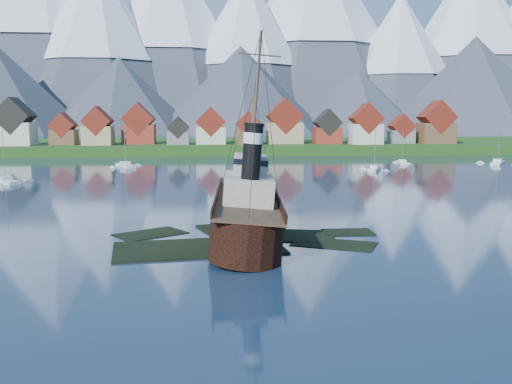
{
  "coord_description": "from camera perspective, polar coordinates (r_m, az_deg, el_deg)",
  "views": [
    {
      "loc": [
        -1.39,
        -62.13,
        14.45
      ],
      "look_at": [
        3.8,
        6.0,
        5.0
      ],
      "focal_mm": 40.0,
      "sensor_mm": 36.0,
      "label": 1
    }
  ],
  "objects": [
    {
      "name": "sailboat_f",
      "position": [
        177.22,
        23.02,
        2.66
      ],
      "size": [
        7.92,
        9.76,
        12.82
      ],
      "rotation": [
        0.0,
        0.0,
        -0.61
      ],
      "color": "silver",
      "rests_on": "ground"
    },
    {
      "name": "shore_bank",
      "position": [
        232.59,
        -4.01,
        4.29
      ],
      "size": [
        600.0,
        80.0,
        3.2
      ],
      "primitive_type": "cube",
      "color": "#143F12",
      "rests_on": "ground"
    },
    {
      "name": "shoal",
      "position": [
        66.04,
        -1.5,
        -5.08
      ],
      "size": [
        31.71,
        21.24,
        1.14
      ],
      "color": "black",
      "rests_on": "ground"
    },
    {
      "name": "sailboat_c",
      "position": [
        158.38,
        -12.94,
        2.54
      ],
      "size": [
        6.76,
        9.97,
        12.81
      ],
      "rotation": [
        0.0,
        0.0,
        0.48
      ],
      "color": "silver",
      "rests_on": "ground"
    },
    {
      "name": "sailboat_e",
      "position": [
        170.38,
        14.41,
        2.84
      ],
      "size": [
        3.6,
        8.9,
        10.05
      ],
      "rotation": [
        0.0,
        0.0,
        -0.17
      ],
      "color": "silver",
      "rests_on": "ground"
    },
    {
      "name": "sailboat_a",
      "position": [
        129.93,
        -23.78,
        0.93
      ],
      "size": [
        8.25,
        8.62,
        11.66
      ],
      "rotation": [
        0.0,
        0.0,
        0.75
      ],
      "color": "silver",
      "rests_on": "ground"
    },
    {
      "name": "seawall",
      "position": [
        194.67,
        -3.94,
        3.6
      ],
      "size": [
        600.0,
        2.5,
        2.0
      ],
      "primitive_type": "cube",
      "color": "#3F3D38",
      "rests_on": "ground"
    },
    {
      "name": "town",
      "position": [
        216.72,
        -12.85,
        6.23
      ],
      "size": [
        250.96,
        16.69,
        17.3
      ],
      "color": "maroon",
      "rests_on": "ground"
    },
    {
      "name": "sailboat_d",
      "position": [
        148.4,
        11.75,
        2.22
      ],
      "size": [
        5.42,
        8.32,
        11.25
      ],
      "rotation": [
        0.0,
        0.0,
        -0.45
      ],
      "color": "silver",
      "rests_on": "ground"
    },
    {
      "name": "mountains",
      "position": [
        548.53,
        -4.41,
        15.7
      ],
      "size": [
        965.0,
        340.0,
        205.0
      ],
      "color": "#2D333D",
      "rests_on": "ground"
    },
    {
      "name": "ground",
      "position": [
        63.81,
        -3.01,
        -5.23
      ],
      "size": [
        1400.0,
        1400.0,
        0.0
      ],
      "primitive_type": "plane",
      "color": "#16283F",
      "rests_on": "ground"
    },
    {
      "name": "tugboat_wreck",
      "position": [
        66.78,
        -1.26,
        -1.93
      ],
      "size": [
        7.18,
        30.93,
        24.51
      ],
      "rotation": [
        0.0,
        0.08,
        -0.05
      ],
      "color": "black",
      "rests_on": "ground"
    }
  ]
}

